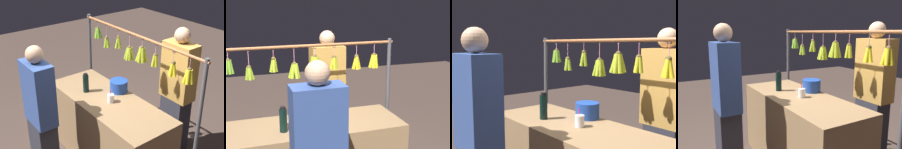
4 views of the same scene
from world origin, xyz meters
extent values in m
cylinder|color=#4C4C51|center=(1.01, -0.42, 0.84)|extent=(0.04, 0.04, 1.67)
cylinder|color=#9E6038|center=(0.00, -0.42, 1.63)|extent=(2.08, 0.03, 0.03)
torus|color=black|center=(-0.60, -0.42, 1.61)|extent=(0.04, 0.02, 0.04)
cylinder|color=pink|center=(-0.60, -0.42, 1.55)|extent=(0.01, 0.01, 0.13)
sphere|color=brown|center=(-0.60, -0.42, 1.48)|extent=(0.05, 0.05, 0.05)
cylinder|color=yellow|center=(-0.58, -0.41, 1.41)|extent=(0.08, 0.04, 0.15)
cylinder|color=yellow|center=(-0.60, -0.40, 1.41)|extent=(0.04, 0.06, 0.15)
cylinder|color=yellow|center=(-0.62, -0.41, 1.41)|extent=(0.07, 0.04, 0.15)
cylinder|color=yellow|center=(-0.60, -0.43, 1.41)|extent=(0.04, 0.07, 0.15)
torus|color=black|center=(-0.33, -0.42, 1.61)|extent=(0.04, 0.01, 0.04)
cylinder|color=pink|center=(-0.33, -0.42, 1.55)|extent=(0.01, 0.01, 0.13)
sphere|color=brown|center=(-0.33, -0.42, 1.49)|extent=(0.05, 0.05, 0.05)
cylinder|color=gold|center=(-0.31, -0.42, 1.42)|extent=(0.07, 0.04, 0.14)
cylinder|color=gold|center=(-0.32, -0.40, 1.42)|extent=(0.04, 0.06, 0.14)
cylinder|color=gold|center=(-0.35, -0.41, 1.42)|extent=(0.05, 0.04, 0.14)
cylinder|color=gold|center=(-0.33, -0.43, 1.42)|extent=(0.04, 0.06, 0.14)
torus|color=black|center=(-0.11, -0.42, 1.61)|extent=(0.04, 0.01, 0.04)
cylinder|color=pink|center=(-0.11, -0.42, 1.56)|extent=(0.01, 0.01, 0.10)
sphere|color=brown|center=(-0.11, -0.42, 1.51)|extent=(0.05, 0.05, 0.05)
cylinder|color=#A3B426|center=(-0.07, -0.42, 1.42)|extent=(0.07, 0.04, 0.18)
cylinder|color=#A3B426|center=(-0.08, -0.39, 1.42)|extent=(0.07, 0.08, 0.18)
cylinder|color=#A3B426|center=(-0.11, -0.38, 1.42)|extent=(0.05, 0.07, 0.18)
cylinder|color=#A3B426|center=(-0.14, -0.40, 1.42)|extent=(0.07, 0.06, 0.18)
cylinder|color=#A3B426|center=(-0.14, -0.43, 1.42)|extent=(0.08, 0.06, 0.18)
cylinder|color=#A3B426|center=(-0.11, -0.45, 1.42)|extent=(0.05, 0.08, 0.18)
cylinder|color=#A3B426|center=(-0.09, -0.45, 1.42)|extent=(0.06, 0.07, 0.18)
torus|color=black|center=(0.12, -0.42, 1.61)|extent=(0.04, 0.01, 0.04)
cylinder|color=pink|center=(0.12, -0.42, 1.53)|extent=(0.01, 0.01, 0.17)
sphere|color=brown|center=(0.12, -0.42, 1.44)|extent=(0.05, 0.05, 0.05)
cylinder|color=#9BB127|center=(0.16, -0.42, 1.36)|extent=(0.08, 0.04, 0.16)
cylinder|color=#9BB127|center=(0.15, -0.39, 1.36)|extent=(0.06, 0.06, 0.16)
cylinder|color=#9BB127|center=(0.11, -0.38, 1.36)|extent=(0.05, 0.08, 0.16)
cylinder|color=#9BB127|center=(0.10, -0.40, 1.36)|extent=(0.06, 0.05, 0.16)
cylinder|color=#9BB127|center=(0.10, -0.43, 1.36)|extent=(0.06, 0.05, 0.16)
cylinder|color=#9BB127|center=(0.12, -0.45, 1.36)|extent=(0.04, 0.07, 0.16)
cylinder|color=#9BB127|center=(0.15, -0.44, 1.36)|extent=(0.07, 0.07, 0.16)
torus|color=black|center=(0.34, -0.42, 1.61)|extent=(0.04, 0.01, 0.04)
cylinder|color=pink|center=(0.34, -0.42, 1.56)|extent=(0.01, 0.01, 0.10)
sphere|color=brown|center=(0.34, -0.42, 1.51)|extent=(0.04, 0.04, 0.04)
cylinder|color=#9AB127|center=(0.36, -0.41, 1.44)|extent=(0.06, 0.04, 0.15)
cylinder|color=#9AB127|center=(0.35, -0.40, 1.44)|extent=(0.04, 0.07, 0.15)
cylinder|color=#9AB127|center=(0.33, -0.42, 1.44)|extent=(0.05, 0.04, 0.15)
cylinder|color=#9AB127|center=(0.35, -0.43, 1.44)|extent=(0.04, 0.07, 0.15)
torus|color=black|center=(0.60, -0.42, 1.61)|extent=(0.04, 0.02, 0.04)
cylinder|color=pink|center=(0.60, -0.42, 1.52)|extent=(0.01, 0.01, 0.18)
sphere|color=brown|center=(0.60, -0.42, 1.44)|extent=(0.05, 0.05, 0.05)
cylinder|color=#8CAC29|center=(0.62, -0.42, 1.37)|extent=(0.06, 0.04, 0.13)
cylinder|color=#8CAC29|center=(0.60, -0.40, 1.37)|extent=(0.04, 0.06, 0.14)
cylinder|color=#8CAC29|center=(0.58, -0.42, 1.37)|extent=(0.07, 0.04, 0.14)
cylinder|color=#8CAC29|center=(0.60, -0.43, 1.37)|extent=(0.04, 0.06, 0.14)
torus|color=black|center=(0.80, -0.42, 1.61)|extent=(0.04, 0.01, 0.04)
cylinder|color=pink|center=(0.80, -0.42, 1.57)|extent=(0.01, 0.01, 0.09)
sphere|color=brown|center=(0.80, -0.42, 1.52)|extent=(0.04, 0.04, 0.04)
cylinder|color=#6CA22C|center=(0.83, -0.41, 1.45)|extent=(0.06, 0.03, 0.14)
cylinder|color=#6CA22C|center=(0.82, -0.39, 1.45)|extent=(0.04, 0.05, 0.14)
cylinder|color=#6CA22C|center=(0.79, -0.39, 1.45)|extent=(0.04, 0.06, 0.15)
cylinder|color=#6CA22C|center=(0.77, -0.40, 1.45)|extent=(0.06, 0.04, 0.15)
cylinder|color=#6CA22C|center=(0.77, -0.43, 1.45)|extent=(0.05, 0.04, 0.14)
cylinder|color=#6CA22C|center=(0.79, -0.44, 1.45)|extent=(0.04, 0.07, 0.15)
cylinder|color=#6CA22C|center=(0.82, -0.44, 1.45)|extent=(0.05, 0.05, 0.15)
cylinder|color=black|center=(0.34, 0.10, 1.01)|extent=(0.07, 0.07, 0.23)
cylinder|color=black|center=(0.34, 0.10, 1.14)|extent=(0.05, 0.05, 0.02)
cylinder|color=#1E43A7|center=(0.10, -0.24, 0.97)|extent=(0.22, 0.22, 0.15)
cylinder|color=silver|center=(-0.05, 0.01, 0.95)|extent=(0.08, 0.08, 0.10)
cylinder|color=red|center=(-0.04, 0.01, 0.98)|extent=(0.01, 0.02, 0.16)
cube|color=#BF8C3F|center=(-0.36, -0.80, 1.19)|extent=(0.41, 0.22, 0.73)
sphere|color=tan|center=(-0.36, -0.80, 1.65)|extent=(0.19, 0.19, 0.19)
cube|color=#334C8C|center=(0.19, 0.79, 1.17)|extent=(0.41, 0.22, 0.71)
sphere|color=tan|center=(0.19, 0.79, 1.62)|extent=(0.19, 0.19, 0.19)
camera|label=1|loc=(-2.66, 1.97, 2.82)|focal=50.79mm
camera|label=2|loc=(0.79, 3.05, 2.18)|focal=53.23mm
camera|label=3|loc=(-1.72, 1.56, 1.60)|focal=44.41mm
camera|label=4|loc=(-2.15, 1.36, 1.63)|focal=36.61mm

